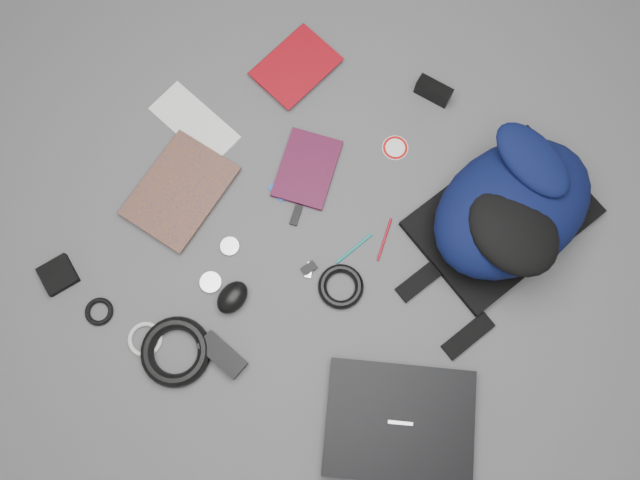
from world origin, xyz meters
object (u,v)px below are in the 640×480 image
Objects in this scene: textbook_red at (275,49)px; comic_book at (149,171)px; laptop at (400,422)px; compact_camera at (433,91)px; backpack at (512,208)px; mouse at (232,297)px; dvd_case at (307,169)px; power_brick at (222,355)px; pouch at (58,275)px.

comic_book is at bearing -87.78° from textbook_red.
compact_camera is at bearing 87.73° from laptop.
backpack reaches higher than comic_book.
mouse is (0.39, -0.15, 0.01)m from comic_book.
dvd_case is 0.40m from mouse.
dvd_case is at bearing -142.75° from backpack.
textbook_red is 0.50m from comic_book.
power_brick reaches higher than dvd_case.
compact_camera is (0.44, 0.13, 0.02)m from textbook_red.
dvd_case is at bearing -117.07° from compact_camera.
mouse reaches higher than dvd_case.
compact_camera reaches higher than power_brick.
backpack is 3.90× the size of power_brick.
power_brick is (0.11, -0.53, 0.01)m from dvd_case.
mouse is at bearing 122.30° from power_brick.
mouse is at bearing -22.59° from comic_book.
backpack reaches higher than compact_camera.
backpack is 0.55m from dvd_case.
textbook_red reaches higher than pouch.
compact_camera is at bearing 49.11° from dvd_case.
laptop reaches higher than pouch.
backpack reaches higher than pouch.
power_brick is at bearing 165.04° from laptop.
comic_book is 2.84× the size of compact_camera.
comic_book is (-0.91, 0.17, -0.01)m from laptop.
comic_book is 3.41× the size of pouch.
backpack is at bearing 24.89° from comic_book.
backpack is 2.42× the size of dvd_case.
dvd_case is 2.04× the size of compact_camera.
comic_book and pouch have the same top height.
backpack reaches higher than textbook_red.
laptop is 2.85× the size of power_brick.
pouch is (-0.09, -0.85, -0.00)m from textbook_red.
backpack is 0.41m from compact_camera.
mouse is 0.15m from power_brick.
compact_camera reaches higher than textbook_red.
laptop is at bearing -28.03° from textbook_red.
textbook_red is at bearing 112.91° from laptop.
compact_camera is at bearing 49.22° from comic_book.
power_brick is (0.46, -0.28, 0.00)m from comic_book.
mouse reaches higher than laptop.
comic_book is 0.42m from mouse.
backpack is at bearing 41.97° from pouch.
pouch is at bearing -164.36° from power_brick.
textbook_red is at bearing -166.94° from compact_camera.
mouse is (-0.52, 0.02, 0.01)m from laptop.
pouch reaches higher than dvd_case.
comic_book is at bearing -135.56° from backpack.
compact_camera is 1.12m from pouch.
backpack is 1.18m from pouch.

